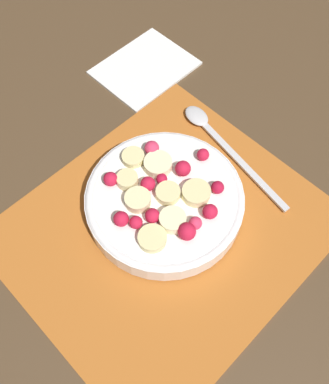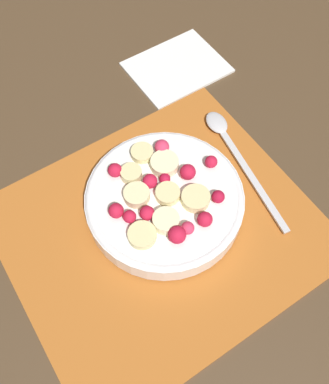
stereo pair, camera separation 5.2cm
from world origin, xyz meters
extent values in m
plane|color=#4C3823|center=(0.00, 0.00, 0.00)|extent=(3.00, 3.00, 0.00)
cube|color=#B26023|center=(0.00, 0.00, 0.00)|extent=(0.37, 0.33, 0.01)
cylinder|color=white|center=(-0.02, -0.02, 0.02)|extent=(0.20, 0.20, 0.03)
torus|color=white|center=(-0.02, -0.02, 0.03)|extent=(0.20, 0.20, 0.01)
cylinder|color=white|center=(-0.02, -0.02, 0.04)|extent=(0.18, 0.18, 0.00)
cylinder|color=beige|center=(-0.02, -0.02, 0.04)|extent=(0.04, 0.04, 0.01)
cylinder|color=#F4EAB7|center=(-0.04, -0.06, 0.04)|extent=(0.05, 0.05, 0.01)
cylinder|color=beige|center=(0.01, -0.04, 0.04)|extent=(0.04, 0.04, 0.01)
cylinder|color=beige|center=(0.00, -0.07, 0.04)|extent=(0.03, 0.03, 0.01)
cylinder|color=#F4EAB7|center=(0.00, 0.01, 0.04)|extent=(0.04, 0.04, 0.01)
cylinder|color=beige|center=(0.03, 0.01, 0.04)|extent=(0.04, 0.04, 0.01)
cylinder|color=beige|center=(-0.03, -0.09, 0.04)|extent=(0.03, 0.03, 0.01)
cylinder|color=beige|center=(-0.05, 0.01, 0.04)|extent=(0.04, 0.04, 0.01)
sphere|color=red|center=(-0.06, -0.03, 0.05)|extent=(0.02, 0.02, 0.02)
sphere|color=#DB3356|center=(-0.05, -0.08, 0.05)|extent=(0.02, 0.02, 0.02)
sphere|color=red|center=(0.01, -0.01, 0.05)|extent=(0.02, 0.02, 0.02)
sphere|color=#B21433|center=(-0.03, -0.04, 0.04)|extent=(0.01, 0.01, 0.01)
sphere|color=red|center=(-0.04, 0.04, 0.05)|extent=(0.02, 0.02, 0.02)
sphere|color=#B21433|center=(-0.07, 0.02, 0.04)|extent=(0.02, 0.02, 0.02)
sphere|color=red|center=(0.02, -0.08, 0.05)|extent=(0.02, 0.02, 0.02)
sphere|color=red|center=(-0.09, -0.03, 0.04)|extent=(0.02, 0.02, 0.02)
sphere|color=red|center=(0.04, -0.03, 0.05)|extent=(0.02, 0.02, 0.02)
sphere|color=red|center=(-0.01, -0.04, 0.05)|extent=(0.02, 0.02, 0.02)
sphere|color=red|center=(0.00, 0.03, 0.05)|extent=(0.02, 0.02, 0.02)
sphere|color=#DB3356|center=(-0.02, 0.03, 0.04)|extent=(0.02, 0.02, 0.02)
sphere|color=red|center=(0.03, -0.02, 0.04)|extent=(0.02, 0.02, 0.02)
cube|color=silver|center=(-0.14, 0.01, 0.01)|extent=(0.04, 0.17, 0.00)
ellipsoid|color=silver|center=(-0.16, -0.09, 0.01)|extent=(0.03, 0.05, 0.01)
cube|color=white|center=(-0.18, -0.22, 0.00)|extent=(0.15, 0.12, 0.01)
camera|label=1|loc=(0.16, 0.16, 0.49)|focal=40.00mm
camera|label=2|loc=(0.12, 0.19, 0.49)|focal=40.00mm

